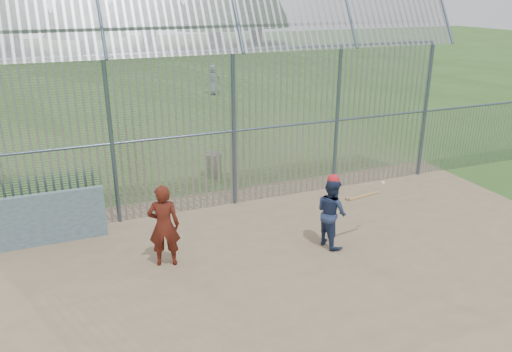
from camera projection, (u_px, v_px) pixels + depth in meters
name	position (u px, v px, depth m)	size (l,w,h in m)	color
ground	(292.00, 266.00, 10.25)	(120.00, 120.00, 0.00)	#2D511E
dirt_infield	(303.00, 278.00, 9.81)	(14.00, 10.00, 0.02)	#756047
dugout_wall	(47.00, 219.00, 10.94)	(2.50, 0.12, 1.20)	#38566B
batter	(331.00, 212.00, 10.84)	(0.76, 0.59, 1.56)	navy
onlooker	(164.00, 226.00, 10.02)	(0.64, 0.42, 1.74)	maroon
bg_kid_standing	(214.00, 80.00, 27.21)	(0.79, 0.51, 1.62)	slate
batting_gear	(341.00, 184.00, 10.65)	(1.41, 0.37, 0.59)	red
trash_can	(213.00, 165.00, 15.11)	(0.56, 0.56, 0.82)	gray
backstop_fence	(300.00, 112.00, 13.05)	(20.09, 0.81, 5.30)	#47566B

